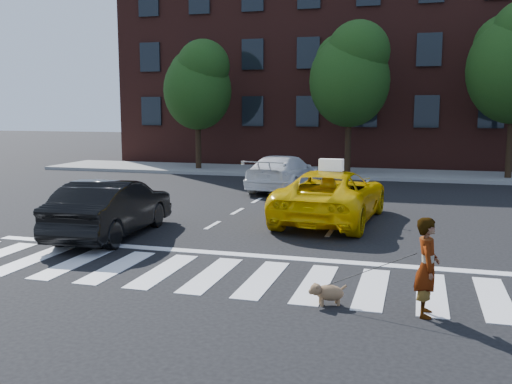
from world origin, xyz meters
TOP-DOWN VIEW (x-y plane):
  - ground at (0.00, 0.00)m, footprint 120.00×120.00m
  - crosswalk at (0.00, 0.00)m, footprint 13.00×2.40m
  - stop_line at (0.00, 1.60)m, footprint 12.00×0.30m
  - sidewalk_far at (0.00, 17.50)m, footprint 30.00×4.00m
  - building at (0.00, 25.00)m, footprint 26.00×10.00m
  - tree_left at (-6.97, 17.00)m, footprint 3.39×3.38m
  - tree_mid at (0.53, 17.00)m, footprint 3.69×3.69m
  - taxi at (1.40, 5.91)m, footprint 2.80×5.38m
  - black_sedan at (-3.54, 2.50)m, footprint 1.77×4.39m
  - white_suv at (-1.30, 11.58)m, footprint 2.39×4.85m
  - woman at (3.88, -1.10)m, footprint 0.38×0.57m
  - dog at (2.36, -1.05)m, footprint 0.61×0.43m
  - taxi_sign at (1.40, 5.71)m, footprint 0.67×0.33m

SIDE VIEW (x-z plane):
  - ground at x=0.00m, z-range 0.00..0.00m
  - crosswalk at x=0.00m, z-range 0.00..0.01m
  - stop_line at x=0.00m, z-range 0.00..0.01m
  - sidewalk_far at x=0.00m, z-range 0.00..0.15m
  - dog at x=2.36m, z-range 0.03..0.40m
  - white_suv at x=-1.30m, z-range 0.00..1.36m
  - black_sedan at x=-3.54m, z-range 0.00..1.42m
  - taxi at x=1.40m, z-range 0.00..1.45m
  - woman at x=3.88m, z-range 0.00..1.52m
  - taxi_sign at x=1.40m, z-range 1.45..1.77m
  - tree_left at x=-6.97m, z-range 1.19..7.69m
  - tree_mid at x=0.53m, z-range 1.30..8.40m
  - building at x=0.00m, z-range 0.00..12.00m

